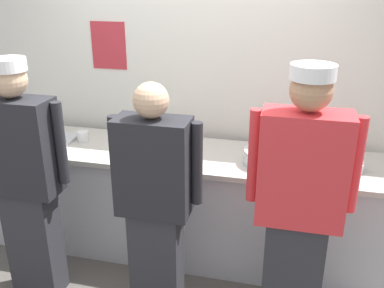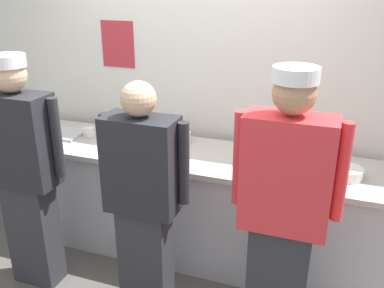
{
  "view_description": "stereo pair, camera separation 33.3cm",
  "coord_description": "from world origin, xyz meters",
  "px_view_note": "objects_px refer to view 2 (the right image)",
  "views": [
    {
      "loc": [
        0.81,
        -2.61,
        2.2
      ],
      "look_at": [
        0.09,
        0.4,
        0.96
      ],
      "focal_mm": 40.09,
      "sensor_mm": 36.0,
      "label": 1
    },
    {
      "loc": [
        1.13,
        -2.51,
        2.2
      ],
      "look_at": [
        0.09,
        0.4,
        0.96
      ],
      "focal_mm": 40.09,
      "sensor_mm": 36.0,
      "label": 2
    }
  ],
  "objects_px": {
    "plate_stack_rear": "(347,173)",
    "ramekin_green_sauce": "(302,174)",
    "deli_cup": "(89,132)",
    "chef_far_right": "(284,210)",
    "sheet_tray": "(57,133)",
    "chef_near_left": "(24,170)",
    "mixing_bowl_steel": "(266,160)",
    "ramekin_orange_sauce": "(130,134)",
    "ramekin_red_sauce": "(314,161)",
    "squeeze_bottle_primary": "(151,138)",
    "chef_center": "(143,199)",
    "plate_stack_front": "(179,138)"
  },
  "relations": [
    {
      "from": "plate_stack_rear",
      "to": "ramekin_green_sauce",
      "type": "xyz_separation_m",
      "value": [
        -0.29,
        -0.08,
        -0.02
      ]
    },
    {
      "from": "deli_cup",
      "to": "chef_far_right",
      "type": "bearing_deg",
      "value": -23.08
    },
    {
      "from": "sheet_tray",
      "to": "deli_cup",
      "type": "height_order",
      "value": "deli_cup"
    },
    {
      "from": "chef_near_left",
      "to": "mixing_bowl_steel",
      "type": "bearing_deg",
      "value": 23.07
    },
    {
      "from": "ramekin_orange_sauce",
      "to": "ramekin_red_sauce",
      "type": "bearing_deg",
      "value": -2.56
    },
    {
      "from": "plate_stack_rear",
      "to": "ramekin_green_sauce",
      "type": "bearing_deg",
      "value": -164.53
    },
    {
      "from": "chef_near_left",
      "to": "sheet_tray",
      "type": "relative_size",
      "value": 3.82
    },
    {
      "from": "sheet_tray",
      "to": "ramekin_red_sauce",
      "type": "bearing_deg",
      "value": 2.94
    },
    {
      "from": "sheet_tray",
      "to": "deli_cup",
      "type": "bearing_deg",
      "value": 6.94
    },
    {
      "from": "ramekin_orange_sauce",
      "to": "ramekin_green_sauce",
      "type": "height_order",
      "value": "ramekin_orange_sauce"
    },
    {
      "from": "squeeze_bottle_primary",
      "to": "deli_cup",
      "type": "distance_m",
      "value": 0.64
    },
    {
      "from": "chef_center",
      "to": "squeeze_bottle_primary",
      "type": "bearing_deg",
      "value": 110.25
    },
    {
      "from": "plate_stack_front",
      "to": "ramekin_red_sauce",
      "type": "bearing_deg",
      "value": -2.77
    },
    {
      "from": "mixing_bowl_steel",
      "to": "squeeze_bottle_primary",
      "type": "xyz_separation_m",
      "value": [
        -0.91,
        0.01,
        0.05
      ]
    },
    {
      "from": "plate_stack_front",
      "to": "ramekin_green_sauce",
      "type": "relative_size",
      "value": 2.24
    },
    {
      "from": "plate_stack_front",
      "to": "sheet_tray",
      "type": "height_order",
      "value": "plate_stack_front"
    },
    {
      "from": "chef_center",
      "to": "sheet_tray",
      "type": "bearing_deg",
      "value": 148.38
    },
    {
      "from": "sheet_tray",
      "to": "plate_stack_front",
      "type": "bearing_deg",
      "value": 8.67
    },
    {
      "from": "sheet_tray",
      "to": "squeeze_bottle_primary",
      "type": "bearing_deg",
      "value": -3.08
    },
    {
      "from": "plate_stack_rear",
      "to": "chef_center",
      "type": "bearing_deg",
      "value": -150.89
    },
    {
      "from": "ramekin_orange_sauce",
      "to": "deli_cup",
      "type": "relative_size",
      "value": 0.99
    },
    {
      "from": "ramekin_red_sauce",
      "to": "deli_cup",
      "type": "distance_m",
      "value": 1.86
    },
    {
      "from": "chef_near_left",
      "to": "ramekin_red_sauce",
      "type": "xyz_separation_m",
      "value": [
        1.89,
        0.84,
        -0.0
      ]
    },
    {
      "from": "ramekin_red_sauce",
      "to": "ramekin_green_sauce",
      "type": "xyz_separation_m",
      "value": [
        -0.06,
        -0.24,
        -0.0
      ]
    },
    {
      "from": "mixing_bowl_steel",
      "to": "sheet_tray",
      "type": "height_order",
      "value": "mixing_bowl_steel"
    },
    {
      "from": "plate_stack_front",
      "to": "ramekin_red_sauce",
      "type": "height_order",
      "value": "plate_stack_front"
    },
    {
      "from": "plate_stack_rear",
      "to": "squeeze_bottle_primary",
      "type": "distance_m",
      "value": 1.46
    },
    {
      "from": "squeeze_bottle_primary",
      "to": "chef_near_left",
      "type": "bearing_deg",
      "value": -134.34
    },
    {
      "from": "chef_far_right",
      "to": "ramekin_red_sauce",
      "type": "xyz_separation_m",
      "value": [
        0.1,
        0.82,
        -0.03
      ]
    },
    {
      "from": "plate_stack_front",
      "to": "ramekin_green_sauce",
      "type": "height_order",
      "value": "plate_stack_front"
    },
    {
      "from": "chef_center",
      "to": "deli_cup",
      "type": "height_order",
      "value": "chef_center"
    },
    {
      "from": "chef_center",
      "to": "mixing_bowl_steel",
      "type": "height_order",
      "value": "chef_center"
    },
    {
      "from": "deli_cup",
      "to": "ramekin_green_sauce",
      "type": "bearing_deg",
      "value": -5.15
    },
    {
      "from": "chef_far_right",
      "to": "deli_cup",
      "type": "distance_m",
      "value": 1.91
    },
    {
      "from": "plate_stack_rear",
      "to": "ramekin_orange_sauce",
      "type": "relative_size",
      "value": 2.41
    },
    {
      "from": "chef_center",
      "to": "chef_far_right",
      "type": "bearing_deg",
      "value": 0.53
    },
    {
      "from": "chef_far_right",
      "to": "squeeze_bottle_primary",
      "type": "relative_size",
      "value": 8.37
    },
    {
      "from": "deli_cup",
      "to": "plate_stack_front",
      "type": "bearing_deg",
      "value": 9.33
    },
    {
      "from": "mixing_bowl_steel",
      "to": "ramekin_red_sauce",
      "type": "xyz_separation_m",
      "value": [
        0.32,
        0.17,
        -0.03
      ]
    },
    {
      "from": "ramekin_orange_sauce",
      "to": "ramekin_green_sauce",
      "type": "distance_m",
      "value": 1.52
    },
    {
      "from": "ramekin_red_sauce",
      "to": "ramekin_green_sauce",
      "type": "height_order",
      "value": "ramekin_red_sauce"
    },
    {
      "from": "plate_stack_rear",
      "to": "chef_near_left",
      "type": "bearing_deg",
      "value": -162.18
    },
    {
      "from": "chef_center",
      "to": "squeeze_bottle_primary",
      "type": "distance_m",
      "value": 0.73
    },
    {
      "from": "chef_far_right",
      "to": "deli_cup",
      "type": "xyz_separation_m",
      "value": [
        -1.76,
        0.75,
        -0.01
      ]
    },
    {
      "from": "mixing_bowl_steel",
      "to": "plate_stack_front",
      "type": "bearing_deg",
      "value": 163.76
    },
    {
      "from": "chef_center",
      "to": "ramekin_green_sauce",
      "type": "distance_m",
      "value": 1.1
    },
    {
      "from": "chef_near_left",
      "to": "deli_cup",
      "type": "distance_m",
      "value": 0.77
    },
    {
      "from": "chef_near_left",
      "to": "squeeze_bottle_primary",
      "type": "xyz_separation_m",
      "value": [
        0.66,
        0.68,
        0.08
      ]
    },
    {
      "from": "chef_far_right",
      "to": "ramekin_orange_sauce",
      "type": "distance_m",
      "value": 1.7
    },
    {
      "from": "plate_stack_rear",
      "to": "deli_cup",
      "type": "xyz_separation_m",
      "value": [
        -2.09,
        0.08,
        0.01
      ]
    }
  ]
}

